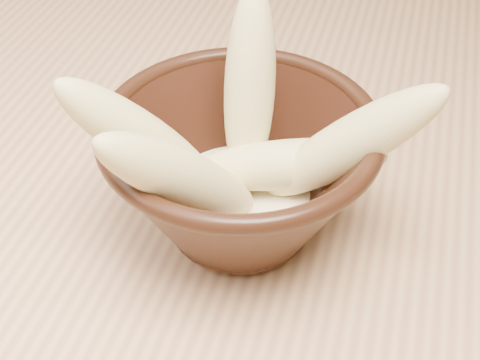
# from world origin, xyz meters

# --- Properties ---
(table) EXTENTS (1.20, 0.80, 0.75)m
(table) POSITION_xyz_m (0.00, 0.00, 0.67)
(table) COLOR tan
(table) RESTS_ON ground
(bowl) EXTENTS (0.20, 0.20, 0.11)m
(bowl) POSITION_xyz_m (0.22, -0.06, 0.81)
(bowl) COLOR black
(bowl) RESTS_ON table
(milk_puddle) EXTENTS (0.11, 0.11, 0.02)m
(milk_puddle) POSITION_xyz_m (0.22, -0.06, 0.79)
(milk_puddle) COLOR #F3E6C4
(milk_puddle) RESTS_ON bowl
(banana_upright) EXTENTS (0.05, 0.09, 0.15)m
(banana_upright) POSITION_xyz_m (0.22, -0.03, 0.86)
(banana_upright) COLOR #F0D98E
(banana_upright) RESTS_ON bowl
(banana_left) EXTENTS (0.13, 0.10, 0.14)m
(banana_left) POSITION_xyz_m (0.16, -0.09, 0.85)
(banana_left) COLOR #F0D98E
(banana_left) RESTS_ON bowl
(banana_right) EXTENTS (0.14, 0.04, 0.14)m
(banana_right) POSITION_xyz_m (0.29, -0.05, 0.85)
(banana_right) COLOR #F0D98E
(banana_right) RESTS_ON bowl
(banana_across) EXTENTS (0.15, 0.07, 0.05)m
(banana_across) POSITION_xyz_m (0.25, -0.05, 0.82)
(banana_across) COLOR #F0D98E
(banana_across) RESTS_ON bowl
(banana_front) EXTENTS (0.11, 0.13, 0.14)m
(banana_front) POSITION_xyz_m (0.20, -0.11, 0.85)
(banana_front) COLOR #F0D98E
(banana_front) RESTS_ON bowl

